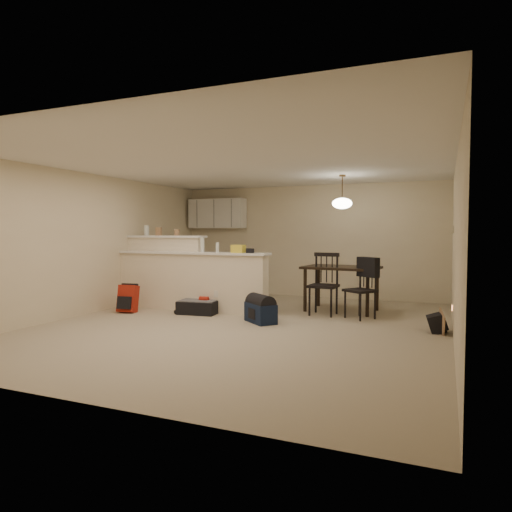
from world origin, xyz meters
The scene contains 21 objects.
room centered at (0.00, 0.00, 1.25)m, with size 7.00×7.02×2.50m.
breakfast_bar centered at (-1.76, 0.98, 0.61)m, with size 3.08×0.58×1.39m.
upper_cabinets centered at (-2.20, 3.32, 1.90)m, with size 1.40×0.34×0.70m, color white.
kitchen_counter centered at (-2.00, 3.19, 0.45)m, with size 1.80×0.60×0.90m, color white.
thermostat centered at (2.98, 1.55, 1.50)m, with size 0.02×0.12×0.12m, color beige.
jar centered at (-2.65, 1.12, 1.49)m, with size 0.10×0.10×0.20m, color silver.
cereal_box centered at (-2.36, 1.12, 1.47)m, with size 0.10×0.07×0.16m, color #A67C55.
small_box centered at (-1.93, 1.12, 1.45)m, with size 0.08×0.06×0.12m, color #A67C55.
bottle_a centered at (-1.25, 0.90, 1.22)m, with size 0.07×0.07×0.26m, color silver.
bottle_b centered at (-0.94, 0.90, 1.18)m, with size 0.06×0.06×0.18m, color silver.
bag_lump centered at (-0.52, 0.90, 1.16)m, with size 0.22×0.18×0.14m, color #A67C55.
pouch centered at (-0.30, 0.90, 1.13)m, with size 0.12×0.10×0.08m, color #A67C55.
dining_table centered at (1.12, 1.87, 0.73)m, with size 1.40×1.00×0.83m.
pendant_lamp centered at (1.12, 1.87, 1.99)m, with size 0.36×0.36×0.62m.
dining_chair_near centered at (0.91, 1.35, 0.54)m, with size 0.48×0.45×1.09m, color black, non-canonical shape.
dining_chair_far centered at (1.56, 1.26, 0.50)m, with size 0.44×0.42×1.01m, color black, non-canonical shape.
suitcase centered at (-1.18, 0.61, 0.11)m, with size 0.68×0.44×0.23m, color black.
red_backpack centered at (-2.43, 0.25, 0.24)m, with size 0.33×0.20×0.49m, color #AD2113.
navy_duffel centered at (0.15, 0.30, 0.16)m, with size 0.57×0.31×0.31m, color #101C35.
black_daypack centered at (2.78, 0.61, 0.13)m, with size 0.29×0.21×0.26m, color black.
cardboard_sheet centered at (2.85, 0.56, 0.16)m, with size 0.41×0.02×0.31m, color #A67C55.
Camera 1 is at (2.88, -6.45, 1.46)m, focal length 32.00 mm.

